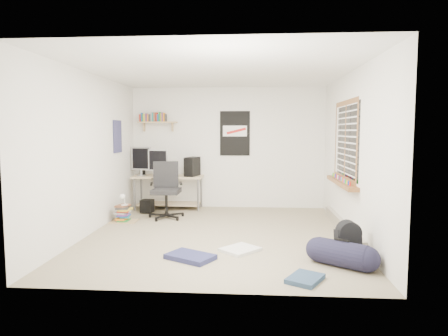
# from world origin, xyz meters

# --- Properties ---
(floor) EXTENTS (4.00, 4.50, 0.01)m
(floor) POSITION_xyz_m (0.00, 0.00, -0.01)
(floor) COLOR gray
(floor) RESTS_ON ground
(ceiling) EXTENTS (4.00, 4.50, 0.01)m
(ceiling) POSITION_xyz_m (0.00, 0.00, 2.50)
(ceiling) COLOR white
(ceiling) RESTS_ON ground
(back_wall) EXTENTS (4.00, 0.01, 2.50)m
(back_wall) POSITION_xyz_m (0.00, 2.25, 1.25)
(back_wall) COLOR silver
(back_wall) RESTS_ON ground
(left_wall) EXTENTS (0.01, 4.50, 2.50)m
(left_wall) POSITION_xyz_m (-2.00, 0.00, 1.25)
(left_wall) COLOR silver
(left_wall) RESTS_ON ground
(right_wall) EXTENTS (0.01, 4.50, 2.50)m
(right_wall) POSITION_xyz_m (2.00, 0.00, 1.25)
(right_wall) COLOR silver
(right_wall) RESTS_ON ground
(desk) EXTENTS (1.45, 0.72, 0.65)m
(desk) POSITION_xyz_m (-1.21, 2.00, 0.36)
(desk) COLOR beige
(desk) RESTS_ON floor
(monitor_left) EXTENTS (0.44, 0.20, 0.47)m
(monitor_left) POSITION_xyz_m (-1.75, 1.91, 0.88)
(monitor_left) COLOR #A9A9AE
(monitor_left) RESTS_ON desk
(monitor_right) EXTENTS (0.40, 0.13, 0.43)m
(monitor_right) POSITION_xyz_m (-1.36, 1.75, 0.86)
(monitor_right) COLOR #A6A6AB
(monitor_right) RESTS_ON desk
(pc_tower) EXTENTS (0.30, 0.44, 0.43)m
(pc_tower) POSITION_xyz_m (-0.70, 1.95, 0.86)
(pc_tower) COLOR black
(pc_tower) RESTS_ON desk
(keyboard) EXTENTS (0.38, 0.24, 0.02)m
(keyboard) POSITION_xyz_m (-1.47, 1.75, 0.65)
(keyboard) COLOR black
(keyboard) RESTS_ON desk
(speaker_left) EXTENTS (0.11, 0.11, 0.17)m
(speaker_left) POSITION_xyz_m (-1.75, 2.00, 0.73)
(speaker_left) COLOR black
(speaker_left) RESTS_ON desk
(speaker_right) EXTENTS (0.11, 0.11, 0.20)m
(speaker_right) POSITION_xyz_m (-1.06, 1.75, 0.74)
(speaker_right) COLOR black
(speaker_right) RESTS_ON desk
(office_chair) EXTENTS (0.82, 0.82, 1.04)m
(office_chair) POSITION_xyz_m (-1.06, 1.10, 0.49)
(office_chair) COLOR black
(office_chair) RESTS_ON floor
(wall_shelf) EXTENTS (0.80, 0.22, 0.24)m
(wall_shelf) POSITION_xyz_m (-1.45, 2.14, 1.78)
(wall_shelf) COLOR tan
(wall_shelf) RESTS_ON back_wall
(poster_back_wall) EXTENTS (0.62, 0.03, 0.92)m
(poster_back_wall) POSITION_xyz_m (0.15, 2.23, 1.55)
(poster_back_wall) COLOR black
(poster_back_wall) RESTS_ON back_wall
(poster_left_wall) EXTENTS (0.02, 0.42, 0.60)m
(poster_left_wall) POSITION_xyz_m (-1.99, 1.20, 1.50)
(poster_left_wall) COLOR navy
(poster_left_wall) RESTS_ON left_wall
(window) EXTENTS (0.10, 1.50, 1.26)m
(window) POSITION_xyz_m (1.95, 0.30, 1.45)
(window) COLOR brown
(window) RESTS_ON right_wall
(baseboard_heater) EXTENTS (0.08, 2.50, 0.18)m
(baseboard_heater) POSITION_xyz_m (1.96, 0.30, 0.09)
(baseboard_heater) COLOR #B7B2A8
(baseboard_heater) RESTS_ON floor
(backpack) EXTENTS (0.32, 0.27, 0.39)m
(backpack) POSITION_xyz_m (1.70, -1.15, 0.20)
(backpack) COLOR black
(backpack) RESTS_ON floor
(duffel_bag) EXTENTS (0.43, 0.43, 0.61)m
(duffel_bag) POSITION_xyz_m (1.58, -1.37, 0.14)
(duffel_bag) COLOR black
(duffel_bag) RESTS_ON floor
(tshirt) EXTENTS (0.60, 0.61, 0.04)m
(tshirt) POSITION_xyz_m (0.36, -0.83, 0.02)
(tshirt) COLOR silver
(tshirt) RESTS_ON floor
(jeans_a) EXTENTS (0.68, 0.60, 0.06)m
(jeans_a) POSITION_xyz_m (-0.25, -1.22, 0.03)
(jeans_a) COLOR #22244D
(jeans_a) RESTS_ON floor
(jeans_b) EXTENTS (0.47, 0.51, 0.05)m
(jeans_b) POSITION_xyz_m (1.09, -1.85, 0.03)
(jeans_b) COLOR navy
(jeans_b) RESTS_ON floor
(book_stack) EXTENTS (0.59, 0.53, 0.33)m
(book_stack) POSITION_xyz_m (-1.75, 0.76, 0.15)
(book_stack) COLOR brown
(book_stack) RESTS_ON floor
(desk_lamp) EXTENTS (0.17, 0.22, 0.19)m
(desk_lamp) POSITION_xyz_m (-1.73, 0.74, 0.38)
(desk_lamp) COLOR white
(desk_lamp) RESTS_ON book_stack
(subwoofer) EXTENTS (0.25, 0.25, 0.25)m
(subwoofer) POSITION_xyz_m (-1.53, 1.51, 0.14)
(subwoofer) COLOR black
(subwoofer) RESTS_ON floor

